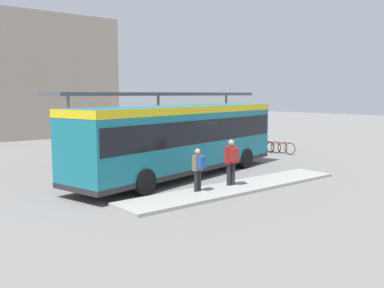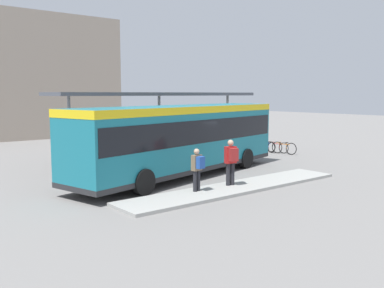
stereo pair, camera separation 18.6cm
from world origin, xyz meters
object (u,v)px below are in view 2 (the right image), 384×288
object	(u,v)px
bicycle_blue	(267,146)
city_bus	(182,135)
pedestrian_waiting	(197,167)
pedestrian_companion	(231,159)
bicycle_orange	(284,148)
bicycle_red	(277,147)

from	to	relation	value
bicycle_blue	city_bus	bearing A→B (deg)	117.97
city_bus	bicycle_blue	size ratio (longest dim) A/B	7.50
city_bus	pedestrian_waiting	xyz separation A→B (m)	(-1.69, -3.13, -0.83)
bicycle_blue	pedestrian_waiting	bearing A→B (deg)	129.17
pedestrian_companion	bicycle_blue	world-z (taller)	pedestrian_companion
pedestrian_companion	bicycle_blue	distance (m)	11.17
pedestrian_companion	bicycle_orange	distance (m)	10.60
bicycle_red	bicycle_blue	size ratio (longest dim) A/B	1.00
bicycle_orange	pedestrian_waiting	bearing A→B (deg)	106.10
pedestrian_companion	bicycle_orange	world-z (taller)	pedestrian_companion
pedestrian_waiting	pedestrian_companion	world-z (taller)	pedestrian_companion
bicycle_orange	bicycle_blue	xyz separation A→B (m)	(-0.12, 1.30, -0.03)
bicycle_red	bicycle_blue	bearing A→B (deg)	12.55
pedestrian_companion	pedestrian_waiting	bearing A→B (deg)	100.73
bicycle_blue	bicycle_red	bearing A→B (deg)	-149.50
city_bus	bicycle_orange	xyz separation A→B (m)	(9.35, 1.76, -1.48)
city_bus	pedestrian_waiting	distance (m)	3.66
pedestrian_companion	bicycle_orange	xyz separation A→B (m)	(9.36, 4.92, -0.78)
pedestrian_waiting	bicycle_orange	bearing A→B (deg)	-72.79
pedestrian_waiting	bicycle_blue	bearing A→B (deg)	-67.12
bicycle_orange	city_bus	bearing A→B (deg)	92.87
pedestrian_waiting	bicycle_red	world-z (taller)	pedestrian_waiting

